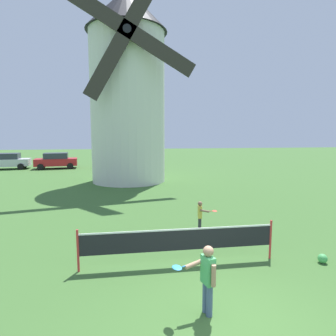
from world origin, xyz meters
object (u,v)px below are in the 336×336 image
(player_far, at_px, (201,214))
(parked_car_red, at_px, (56,160))
(player_near, at_px, (207,276))
(stray_ball, at_px, (323,258))
(parked_car_cream, at_px, (116,160))
(windmill, at_px, (128,85))
(tennis_net, at_px, (179,240))
(parked_car_silver, at_px, (6,161))

(player_far, height_order, parked_car_red, parked_car_red)
(player_near, relative_size, player_far, 1.26)
(stray_ball, xyz_separation_m, parked_car_cream, (-6.30, 22.21, 0.68))
(windmill, relative_size, stray_ball, 55.92)
(tennis_net, relative_size, parked_car_cream, 1.34)
(tennis_net, xyz_separation_m, parked_car_cream, (-2.43, 21.74, 0.12))
(windmill, relative_size, player_near, 10.05)
(tennis_net, distance_m, parked_car_red, 23.74)
(windmill, height_order, parked_car_red, windmill)
(stray_ball, height_order, parked_car_cream, parked_car_cream)
(windmill, distance_m, tennis_net, 15.00)
(parked_car_cream, bearing_deg, parked_car_silver, 176.29)
(player_far, height_order, parked_car_silver, parked_car_silver)
(player_near, bearing_deg, tennis_net, 93.86)
(stray_ball, height_order, parked_car_red, parked_car_red)
(tennis_net, bearing_deg, parked_car_red, 110.51)
(parked_car_cream, bearing_deg, player_near, -83.83)
(windmill, bearing_deg, player_near, -85.21)
(stray_ball, relative_size, parked_car_red, 0.06)
(stray_ball, xyz_separation_m, parked_car_silver, (-16.91, 22.90, 0.69))
(player_far, xyz_separation_m, parked_car_red, (-9.56, 19.79, 0.19))
(player_near, bearing_deg, windmill, 94.79)
(tennis_net, relative_size, player_far, 4.80)
(windmill, distance_m, parked_car_red, 12.72)
(player_near, distance_m, parked_car_cream, 23.99)
(windmill, distance_m, player_far, 13.04)
(windmill, distance_m, stray_ball, 16.42)
(player_near, xyz_separation_m, parked_car_silver, (-13.18, 24.53, 0.03))
(stray_ball, relative_size, parked_car_silver, 0.06)
(tennis_net, distance_m, player_far, 2.74)
(tennis_net, bearing_deg, player_far, 62.98)
(player_far, height_order, stray_ball, player_far)
(player_near, distance_m, parked_car_silver, 27.85)
(player_far, relative_size, stray_ball, 4.42)
(stray_ball, bearing_deg, parked_car_red, 118.22)
(player_near, bearing_deg, parked_car_cream, 96.17)
(player_far, bearing_deg, parked_car_silver, 125.54)
(windmill, bearing_deg, parked_car_red, 129.67)
(player_far, bearing_deg, parked_car_red, 115.78)
(windmill, distance_m, parked_car_cream, 10.21)
(parked_car_silver, bearing_deg, player_far, -54.46)
(parked_car_silver, bearing_deg, parked_car_cream, -3.71)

